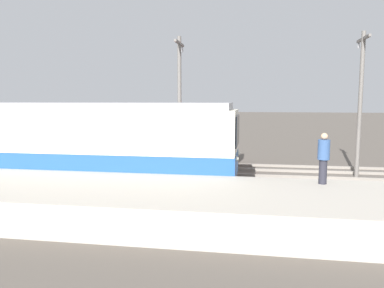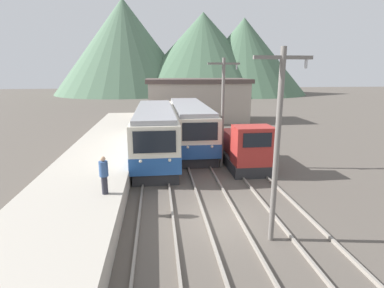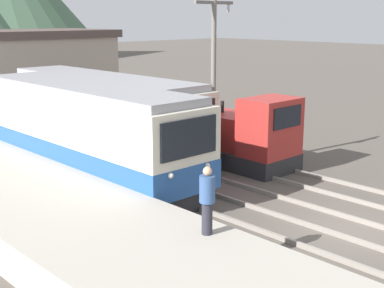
{
  "view_description": "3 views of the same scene",
  "coord_description": "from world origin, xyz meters",
  "px_view_note": "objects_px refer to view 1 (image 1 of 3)",
  "views": [
    {
      "loc": [
        -17.36,
        3.33,
        3.76
      ],
      "look_at": [
        0.65,
        6.33,
        1.6
      ],
      "focal_mm": 35.0,
      "sensor_mm": 36.0,
      "label": 1
    },
    {
      "loc": [
        -2.42,
        -11.35,
        6.2
      ],
      "look_at": [
        -0.29,
        6.9,
        1.68
      ],
      "focal_mm": 28.0,
      "sensor_mm": 36.0,
      "label": 2
    },
    {
      "loc": [
        -13.29,
        -7.37,
        6.12
      ],
      "look_at": [
        -0.37,
        6.2,
        1.63
      ],
      "focal_mm": 50.0,
      "sensor_mm": 36.0,
      "label": 3
    }
  ],
  "objects_px": {
    "catenary_mast_mid": "(180,99)",
    "commuter_train_left": "(99,149)",
    "commuter_train_center": "(68,142)",
    "shunting_locomotive": "(189,145)",
    "person_on_platform": "(324,156)",
    "catenary_mast_near": "(360,99)"
  },
  "relations": [
    {
      "from": "catenary_mast_mid",
      "to": "person_on_platform",
      "type": "height_order",
      "value": "catenary_mast_mid"
    },
    {
      "from": "catenary_mast_near",
      "to": "catenary_mast_mid",
      "type": "xyz_separation_m",
      "value": [
        0.0,
        8.82,
        0.0
      ]
    },
    {
      "from": "commuter_train_center",
      "to": "person_on_platform",
      "type": "xyz_separation_m",
      "value": [
        -4.95,
        -11.57,
        0.27
      ]
    },
    {
      "from": "commuter_train_center",
      "to": "catenary_mast_near",
      "type": "distance_m",
      "value": 14.54
    },
    {
      "from": "shunting_locomotive",
      "to": "catenary_mast_near",
      "type": "xyz_separation_m",
      "value": [
        -1.49,
        -8.61,
        2.6
      ]
    },
    {
      "from": "shunting_locomotive",
      "to": "catenary_mast_near",
      "type": "relative_size",
      "value": 0.75
    },
    {
      "from": "commuter_train_left",
      "to": "commuter_train_center",
      "type": "relative_size",
      "value": 0.98
    },
    {
      "from": "catenary_mast_mid",
      "to": "person_on_platform",
      "type": "distance_m",
      "value": 9.07
    },
    {
      "from": "commuter_train_center",
      "to": "shunting_locomotive",
      "type": "relative_size",
      "value": 2.3
    },
    {
      "from": "commuter_train_left",
      "to": "shunting_locomotive",
      "type": "distance_m",
      "value": 6.46
    },
    {
      "from": "shunting_locomotive",
      "to": "person_on_platform",
      "type": "height_order",
      "value": "shunting_locomotive"
    },
    {
      "from": "catenary_mast_mid",
      "to": "commuter_train_left",
      "type": "bearing_deg",
      "value": 148.82
    },
    {
      "from": "commuter_train_center",
      "to": "shunting_locomotive",
      "type": "bearing_deg",
      "value": -62.19
    },
    {
      "from": "commuter_train_left",
      "to": "catenary_mast_near",
      "type": "relative_size",
      "value": 1.68
    },
    {
      "from": "catenary_mast_near",
      "to": "commuter_train_left",
      "type": "bearing_deg",
      "value": 110.66
    },
    {
      "from": "shunting_locomotive",
      "to": "commuter_train_left",
      "type": "bearing_deg",
      "value": 154.13
    },
    {
      "from": "catenary_mast_near",
      "to": "shunting_locomotive",
      "type": "bearing_deg",
      "value": 80.17
    },
    {
      "from": "commuter_train_center",
      "to": "shunting_locomotive",
      "type": "xyz_separation_m",
      "value": [
        3.0,
        -5.69,
        -0.45
      ]
    },
    {
      "from": "catenary_mast_mid",
      "to": "commuter_train_center",
      "type": "bearing_deg",
      "value": 105.38
    },
    {
      "from": "shunting_locomotive",
      "to": "catenary_mast_mid",
      "type": "distance_m",
      "value": 3.0
    },
    {
      "from": "commuter_train_left",
      "to": "commuter_train_center",
      "type": "xyz_separation_m",
      "value": [
        2.8,
        2.88,
        -0.04
      ]
    },
    {
      "from": "catenary_mast_near",
      "to": "person_on_platform",
      "type": "bearing_deg",
      "value": 157.09
    }
  ]
}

